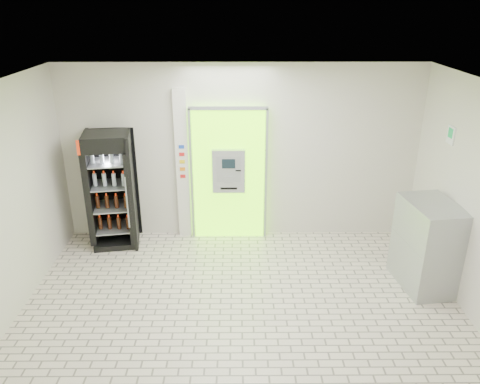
{
  "coord_description": "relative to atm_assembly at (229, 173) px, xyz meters",
  "views": [
    {
      "loc": [
        -0.06,
        -5.03,
        3.91
      ],
      "look_at": [
        -0.02,
        1.2,
        1.33
      ],
      "focal_mm": 35.0,
      "sensor_mm": 36.0,
      "label": 1
    }
  ],
  "objects": [
    {
      "name": "ground",
      "position": [
        0.2,
        -2.41,
        -1.17
      ],
      "size": [
        6.0,
        6.0,
        0.0
      ],
      "primitive_type": "plane",
      "color": "beige",
      "rests_on": "ground"
    },
    {
      "name": "steel_cabinet",
      "position": [
        2.87,
        -1.57,
        -0.52
      ],
      "size": [
        0.78,
        1.05,
        1.3
      ],
      "rotation": [
        0.0,
        0.0,
        0.13
      ],
      "color": "#9DA0A4",
      "rests_on": "ground"
    },
    {
      "name": "beverage_cooler",
      "position": [
        -1.94,
        -0.24,
        -0.23
      ],
      "size": [
        0.83,
        0.78,
        1.95
      ],
      "rotation": [
        0.0,
        0.0,
        0.16
      ],
      "color": "black",
      "rests_on": "ground"
    },
    {
      "name": "room_shell",
      "position": [
        0.2,
        -2.41,
        0.67
      ],
      "size": [
        6.0,
        6.0,
        6.0
      ],
      "color": "beige",
      "rests_on": "ground"
    },
    {
      "name": "pillar",
      "position": [
        -0.78,
        0.04,
        0.13
      ],
      "size": [
        0.22,
        0.11,
        2.6
      ],
      "color": "silver",
      "rests_on": "ground"
    },
    {
      "name": "exit_sign",
      "position": [
        3.19,
        -1.01,
        0.95
      ],
      "size": [
        0.02,
        0.22,
        0.26
      ],
      "color": "white",
      "rests_on": "room_shell"
    },
    {
      "name": "atm_assembly",
      "position": [
        0.0,
        0.0,
        0.0
      ],
      "size": [
        1.3,
        0.24,
        2.33
      ],
      "color": "#79FE08",
      "rests_on": "ground"
    }
  ]
}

